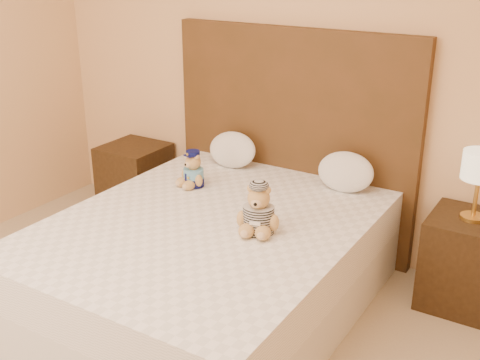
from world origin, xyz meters
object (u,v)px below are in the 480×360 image
at_px(teddy_police, 193,169).
at_px(pillow_right, 346,170).
at_px(nightstand_right, 466,262).
at_px(nightstand_left, 135,179).
at_px(pillow_left, 232,148).
at_px(bed, 210,264).
at_px(lamp, 480,169).
at_px(teddy_prisoner, 259,209).

height_order(teddy_police, pillow_right, pillow_right).
xyz_separation_m(nightstand_right, pillow_right, (-0.78, 0.03, 0.40)).
height_order(nightstand_left, nightstand_right, same).
height_order(nightstand_right, teddy_police, teddy_police).
bearing_deg(nightstand_left, pillow_left, 1.95).
height_order(bed, pillow_right, pillow_right).
relative_size(lamp, teddy_prisoner, 1.46).
bearing_deg(pillow_right, pillow_left, 180.00).
xyz_separation_m(lamp, teddy_police, (-1.63, -0.42, -0.18)).
relative_size(nightstand_left, lamp, 1.38).
xyz_separation_m(teddy_prisoner, pillow_right, (0.16, 0.81, -0.01)).
distance_m(nightstand_right, teddy_prisoner, 1.29).
xyz_separation_m(nightstand_left, nightstand_right, (2.50, 0.00, 0.00)).
bearing_deg(nightstand_right, teddy_prisoner, -140.50).
relative_size(nightstand_left, pillow_right, 1.51).
bearing_deg(pillow_right, teddy_police, -151.89).
distance_m(lamp, pillow_right, 0.80).
bearing_deg(nightstand_left, teddy_prisoner, -26.54).
bearing_deg(pillow_right, teddy_prisoner, -101.18).
bearing_deg(teddy_prisoner, lamp, 23.67).
relative_size(bed, teddy_police, 8.61).
bearing_deg(teddy_police, nightstand_left, 171.64).
height_order(lamp, pillow_right, lamp).
relative_size(teddy_police, teddy_prisoner, 0.85).
distance_m(nightstand_left, pillow_left, 0.97).
distance_m(bed, nightstand_left, 1.48).
distance_m(teddy_police, teddy_prisoner, 0.77).
xyz_separation_m(teddy_police, pillow_left, (0.01, 0.45, 0.01)).
height_order(nightstand_right, lamp, lamp).
height_order(lamp, teddy_prisoner, lamp).
relative_size(teddy_prisoner, pillow_left, 0.76).
height_order(lamp, pillow_left, lamp).
xyz_separation_m(nightstand_left, pillow_left, (0.88, 0.03, 0.40)).
height_order(bed, lamp, lamp).
bearing_deg(pillow_right, bed, -119.33).
height_order(nightstand_left, pillow_right, pillow_right).
bearing_deg(bed, pillow_right, 60.67).
distance_m(lamp, teddy_prisoner, 1.23).
bearing_deg(lamp, nightstand_right, 0.00).
bearing_deg(teddy_prisoner, pillow_right, 62.99).
relative_size(pillow_left, pillow_right, 0.99).
distance_m(nightstand_right, lamp, 0.57).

